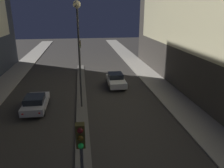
# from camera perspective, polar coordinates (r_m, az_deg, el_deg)

# --- Properties ---
(median_strip) EXTENTS (0.95, 29.38, 0.13)m
(median_strip) POSITION_cam_1_polar(r_m,az_deg,el_deg) (20.69, -7.90, -5.05)
(median_strip) COLOR #56544F
(median_strip) RESTS_ON ground
(traffic_light_near) EXTENTS (0.32, 0.42, 4.55)m
(traffic_light_near) POSITION_cam_1_polar(r_m,az_deg,el_deg) (8.25, -7.99, -17.76)
(traffic_light_near) COLOR #383838
(traffic_light_near) RESTS_ON median_strip
(traffic_light_mid) EXTENTS (0.32, 0.42, 4.55)m
(traffic_light_mid) POSITION_cam_1_polar(r_m,az_deg,el_deg) (28.85, -8.42, 8.83)
(traffic_light_mid) COLOR #383838
(traffic_light_mid) RESTS_ON median_strip
(street_lamp) EXTENTS (0.59, 0.59, 8.95)m
(street_lamp) POSITION_cam_1_polar(r_m,az_deg,el_deg) (18.26, -8.80, 12.82)
(street_lamp) COLOR #383838
(street_lamp) RESTS_ON median_strip
(car_left_lane) EXTENTS (1.83, 4.15, 1.40)m
(car_left_lane) POSITION_cam_1_polar(r_m,az_deg,el_deg) (20.15, -19.34, -4.62)
(car_left_lane) COLOR #B2B2B7
(car_left_lane) RESTS_ON ground
(car_right_lane) EXTENTS (1.84, 4.18, 1.46)m
(car_right_lane) POSITION_cam_1_polar(r_m,az_deg,el_deg) (25.03, 1.01, 1.07)
(car_right_lane) COLOR silver
(car_right_lane) RESTS_ON ground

